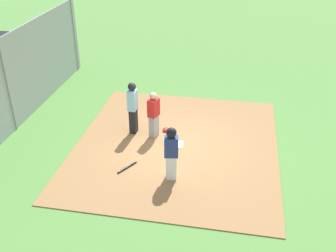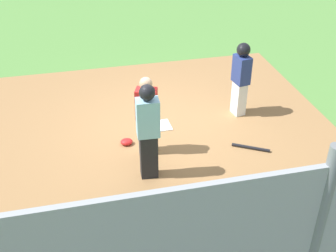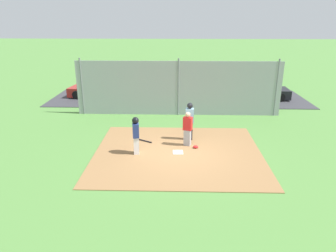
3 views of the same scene
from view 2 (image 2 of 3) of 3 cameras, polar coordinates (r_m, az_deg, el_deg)
ground_plane at (r=9.33m, az=-1.02°, el=-0.18°), size 140.00×140.00×0.00m
dirt_infield at (r=9.32m, az=-1.03°, el=-0.10°), size 7.20×6.40×0.03m
home_plate at (r=9.31m, az=-1.03°, el=0.03°), size 0.46×0.46×0.02m
catcher at (r=8.12m, az=-2.76°, el=1.43°), size 0.45×0.38×1.58m
umpire at (r=7.42m, az=-2.58°, el=-0.54°), size 0.39×0.28×1.81m
runner at (r=9.47m, az=9.43°, el=6.55°), size 0.32×0.42×1.64m
baseball_bat at (r=8.76m, az=10.65°, el=-2.76°), size 0.67×0.43×0.06m
catcher_mask at (r=8.76m, az=-5.38°, el=-2.04°), size 0.24×0.20×0.12m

